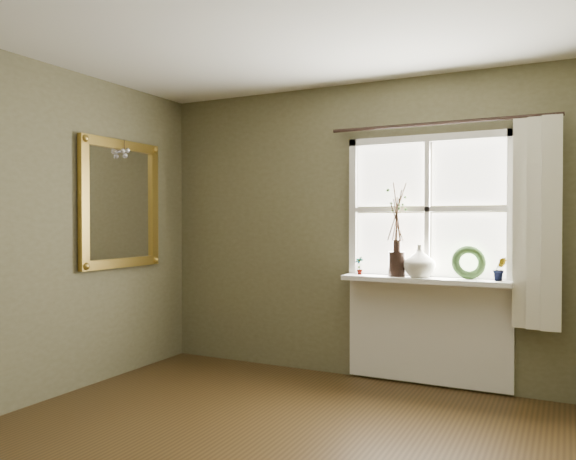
% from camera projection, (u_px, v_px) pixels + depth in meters
% --- Properties ---
extents(wall_back, '(4.00, 0.10, 2.60)m').
position_uv_depth(wall_back, '(367.00, 230.00, 4.99)').
color(wall_back, brown).
rests_on(wall_back, ground).
extents(window_frame, '(1.36, 0.06, 1.24)m').
position_uv_depth(window_frame, '(428.00, 209.00, 4.67)').
color(window_frame, silver).
rests_on(window_frame, wall_back).
extents(window_sill, '(1.36, 0.26, 0.04)m').
position_uv_depth(window_sill, '(424.00, 280.00, 4.59)').
color(window_sill, silver).
rests_on(window_sill, wall_back).
extents(window_apron, '(1.36, 0.04, 0.88)m').
position_uv_depth(window_apron, '(427.00, 331.00, 4.69)').
color(window_apron, silver).
rests_on(window_apron, ground).
extents(dark_jug, '(0.17, 0.17, 0.21)m').
position_uv_depth(dark_jug, '(397.00, 264.00, 4.69)').
color(dark_jug, black).
rests_on(dark_jug, window_sill).
extents(cream_vase, '(0.33, 0.33, 0.27)m').
position_uv_depth(cream_vase, '(419.00, 261.00, 4.60)').
color(cream_vase, beige).
rests_on(cream_vase, window_sill).
extents(wreath, '(0.30, 0.22, 0.28)m').
position_uv_depth(wreath, '(469.00, 266.00, 4.47)').
color(wreath, '#2B471F').
rests_on(wreath, window_sill).
extents(potted_plant_left, '(0.10, 0.08, 0.16)m').
position_uv_depth(potted_plant_left, '(359.00, 266.00, 4.84)').
color(potted_plant_left, '#2B471F').
rests_on(potted_plant_left, window_sill).
extents(potted_plant_right, '(0.12, 0.11, 0.18)m').
position_uv_depth(potted_plant_right, '(500.00, 269.00, 4.33)').
color(potted_plant_right, '#2B471F').
rests_on(potted_plant_right, window_sill).
extents(curtain, '(0.36, 0.12, 1.59)m').
position_uv_depth(curtain, '(537.00, 223.00, 4.21)').
color(curtain, beige).
rests_on(curtain, wall_back).
extents(curtain_rod, '(1.84, 0.03, 0.03)m').
position_uv_depth(curtain_rod, '(439.00, 123.00, 4.57)').
color(curtain_rod, black).
rests_on(curtain_rod, wall_back).
extents(gilt_mirror, '(0.10, 0.95, 1.13)m').
position_uv_depth(gilt_mirror, '(121.00, 203.00, 4.98)').
color(gilt_mirror, white).
rests_on(gilt_mirror, wall_left).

